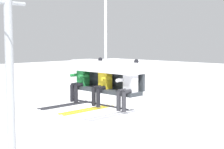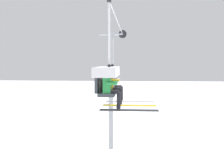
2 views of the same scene
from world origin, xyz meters
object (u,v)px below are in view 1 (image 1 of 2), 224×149
lift_tower_near (10,104)px  skier_white (127,85)px  chairlift_chair (108,71)px  skier_yellow (102,82)px  skier_green (80,80)px

lift_tower_near → skier_white: size_ratio=5.54×
chairlift_chair → skier_yellow: size_ratio=1.96×
lift_tower_near → skier_green: bearing=-9.2°
chairlift_chair → skier_green: (-0.92, -0.22, -0.31)m
skier_yellow → skier_white: same height
lift_tower_near → skier_green: 6.03m
lift_tower_near → skier_yellow: size_ratio=5.54×
skier_white → skier_yellow: bearing=180.0°
lift_tower_near → skier_white: bearing=-7.0°
skier_green → skier_white: (1.83, 0.01, 0.02)m
skier_yellow → skier_white: 0.92m
chairlift_chair → skier_yellow: chairlift_chair is taller
skier_green → skier_yellow: 0.91m
chairlift_chair → lift_tower_near: bearing=173.9°
skier_green → skier_white: bearing=0.2°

